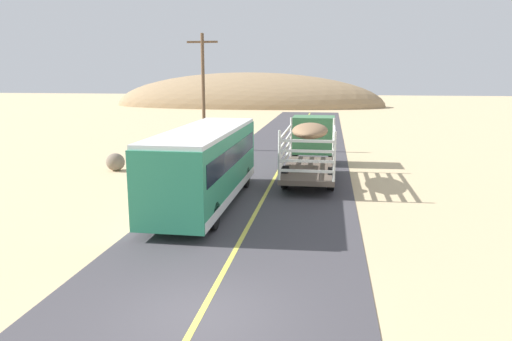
{
  "coord_description": "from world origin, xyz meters",
  "views": [
    {
      "loc": [
        2.8,
        -9.62,
        5.42
      ],
      "look_at": [
        0.0,
        8.45,
        1.72
      ],
      "focal_mm": 33.35,
      "sensor_mm": 36.0,
      "label": 1
    }
  ],
  "objects": [
    {
      "name": "road_centre_line",
      "position": [
        0.0,
        0.0,
        0.02
      ],
      "size": [
        0.16,
        117.6,
        0.0
      ],
      "primitive_type": "cube",
      "color": "#D8CC4C",
      "rests_on": "road_surface"
    },
    {
      "name": "livestock_truck",
      "position": [
        1.86,
        17.19,
        1.79
      ],
      "size": [
        2.53,
        9.7,
        3.02
      ],
      "color": "#3F7F4C",
      "rests_on": "road_surface"
    },
    {
      "name": "boulder_near_shoulder",
      "position": [
        -9.24,
        15.53,
        0.51
      ],
      "size": [
        1.06,
        0.97,
        1.01
      ],
      "primitive_type": "ellipsoid",
      "color": "#756656",
      "rests_on": "ground"
    },
    {
      "name": "distant_hill",
      "position": [
        -11.4,
        72.21,
        0.0
      ],
      "size": [
        46.82,
        18.05,
        11.5
      ],
      "primitive_type": "ellipsoid",
      "color": "#997C5A",
      "rests_on": "ground"
    },
    {
      "name": "ground_plane",
      "position": [
        0.0,
        0.0,
        0.0
      ],
      "size": [
        240.0,
        240.0,
        0.0
      ],
      "primitive_type": "plane",
      "color": "#CCB284"
    },
    {
      "name": "bus",
      "position": [
        -2.28,
        9.34,
        1.75
      ],
      "size": [
        2.54,
        10.0,
        3.21
      ],
      "color": "#2D8C66",
      "rests_on": "road_surface"
    },
    {
      "name": "road_surface",
      "position": [
        0.0,
        0.0,
        0.01
      ],
      "size": [
        8.0,
        120.0,
        0.02
      ],
      "primitive_type": "cube",
      "color": "#423F44",
      "rests_on": "ground"
    },
    {
      "name": "power_pole_mid",
      "position": [
        -6.18,
        23.75,
        4.42
      ],
      "size": [
        2.2,
        0.24,
        8.25
      ],
      "color": "brown",
      "rests_on": "ground"
    }
  ]
}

